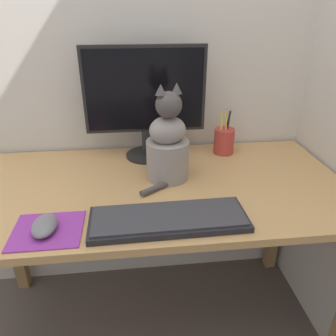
# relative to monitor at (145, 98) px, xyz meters

# --- Properties ---
(ground_plane) EXTENTS (12.00, 12.00, 0.00)m
(ground_plane) POSITION_rel_monitor_xyz_m (0.01, -0.24, -0.95)
(ground_plane) COLOR #564C47
(wall_back) EXTENTS (7.00, 0.04, 2.50)m
(wall_back) POSITION_rel_monitor_xyz_m (0.01, 0.13, 0.30)
(wall_back) COLOR beige
(wall_back) RESTS_ON ground_plane
(desk) EXTENTS (1.35, 0.67, 0.70)m
(desk) POSITION_rel_monitor_xyz_m (0.01, -0.24, -0.34)
(desk) COLOR tan
(desk) RESTS_ON ground_plane
(monitor) EXTENTS (0.46, 0.17, 0.43)m
(monitor) POSITION_rel_monitor_xyz_m (0.00, 0.00, 0.00)
(monitor) COLOR black
(monitor) RESTS_ON desk
(keyboard) EXTENTS (0.45, 0.17, 0.02)m
(keyboard) POSITION_rel_monitor_xyz_m (0.04, -0.46, -0.23)
(keyboard) COLOR black
(keyboard) RESTS_ON desk
(mousepad_left) EXTENTS (0.19, 0.17, 0.00)m
(mousepad_left) POSITION_rel_monitor_xyz_m (-0.30, -0.47, -0.24)
(mousepad_left) COLOR purple
(mousepad_left) RESTS_ON desk
(computer_mouse_left) EXTENTS (0.07, 0.11, 0.03)m
(computer_mouse_left) POSITION_rel_monitor_xyz_m (-0.30, -0.47, -0.22)
(computer_mouse_left) COLOR slate
(computer_mouse_left) RESTS_ON mousepad_left
(cat) EXTENTS (0.20, 0.22, 0.34)m
(cat) POSITION_rel_monitor_xyz_m (0.06, -0.19, -0.12)
(cat) COLOR gray
(cat) RESTS_ON desk
(pen_cup) EXTENTS (0.08, 0.08, 0.18)m
(pen_cup) POSITION_rel_monitor_xyz_m (0.32, -0.00, -0.19)
(pen_cup) COLOR #B23833
(pen_cup) RESTS_ON desk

